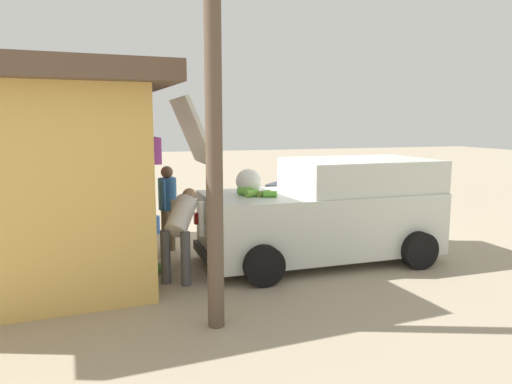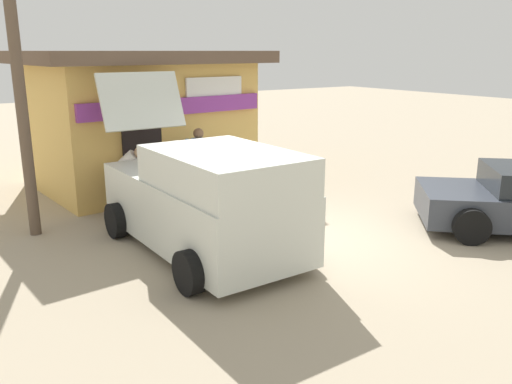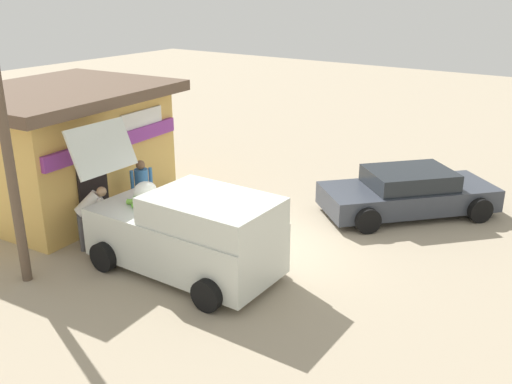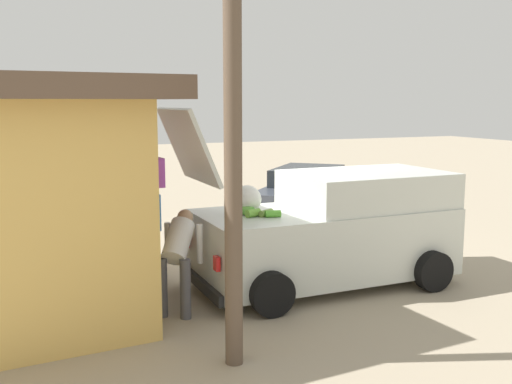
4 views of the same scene
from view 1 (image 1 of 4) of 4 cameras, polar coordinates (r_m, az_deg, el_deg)
The scene contains 9 objects.
ground_plane at distance 10.49m, azimuth 4.81°, elevation -5.22°, with size 60.00×60.00×0.00m, color tan.
storefront_bar at distance 8.67m, azimuth -26.55°, elevation 2.27°, with size 5.72×4.76×3.26m.
delivery_van at distance 8.58m, azimuth 8.52°, elevation -2.15°, with size 2.21×4.59×2.86m.
parked_sedan at distance 14.85m, azimuth 7.78°, elevation 1.05°, with size 4.51×4.34×1.20m.
vendor_standing at distance 9.07m, azimuth -10.58°, elevation -1.29°, with size 0.52×0.45×1.66m.
customer_bending at distance 7.46m, azimuth -9.04°, elevation -4.08°, with size 0.74×0.71×1.42m.
unloaded_banana_pile at distance 7.87m, azimuth -14.84°, elevation -8.83°, with size 0.75×1.03×0.39m.
paint_bucket at distance 10.89m, azimuth -12.37°, elevation -3.86°, with size 0.34×0.34×0.38m, color blue.
utility_pole at distance 5.53m, azimuth -5.14°, elevation 10.45°, with size 0.20×0.20×5.35m, color brown.
Camera 1 is at (-9.42, 3.87, 2.48)m, focal length 33.25 mm.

